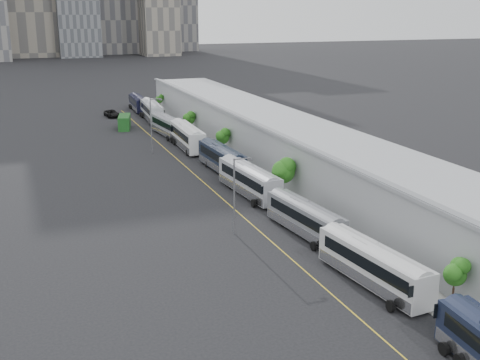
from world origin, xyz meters
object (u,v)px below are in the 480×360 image
bus_9 (138,104)px  bus_6 (187,139)px  street_lamp_near (236,190)px  street_lamp_far (152,122)px  bus_8 (152,112)px  bus_3 (305,221)px  bus_7 (168,128)px  bus_2 (373,269)px  bus_5 (222,161)px  shipping_container (124,122)px  bus_4 (249,183)px  suv (112,113)px

bus_9 → bus_6: bearing=-88.0°
street_lamp_near → street_lamp_far: size_ratio=0.91×
bus_8 → bus_3: bearing=-86.4°
bus_7 → bus_8: bearing=82.1°
bus_2 → bus_8: bearing=84.2°
bus_5 → street_lamp_far: bearing=112.3°
bus_8 → bus_9: size_ratio=1.16×
street_lamp_near → street_lamp_far: bearing=90.1°
bus_2 → shipping_container: 78.28m
bus_2 → bus_4: bearing=84.8°
street_lamp_near → suv: street_lamp_near is taller
bus_4 → bus_7: 40.14m
bus_3 → shipping_container: (-7.41, 64.90, -0.15)m
bus_3 → suv: (-7.60, 79.53, -0.71)m
bus_6 → bus_9: bus_6 is taller
bus_2 → bus_6: 56.49m
bus_4 → bus_8: (0.16, 57.26, 0.06)m
bus_3 → bus_4: (-0.42, 14.95, 0.16)m
bus_4 → bus_9: bus_4 is taller
street_lamp_near → bus_6: bearing=81.4°
street_lamp_far → shipping_container: street_lamp_far is taller
bus_3 → bus_6: 43.46m
bus_8 → shipping_container: bus_8 is taller
bus_6 → suv: 36.77m
bus_3 → street_lamp_near: (-6.69, 2.76, 3.28)m
bus_8 → shipping_container: 10.23m
bus_4 → shipping_container: bearing=93.8°
bus_4 → suv: size_ratio=2.42×
bus_7 → suv: bus_7 is taller
bus_6 → street_lamp_far: (-6.22, -1.38, 3.48)m
shipping_container → suv: 14.64m
bus_8 → street_lamp_far: bearing=-98.7°
bus_9 → street_lamp_far: 44.52m
street_lamp_far → bus_5: bearing=-65.4°
bus_6 → suv: size_ratio=2.52×
bus_5 → bus_8: 45.04m
bus_9 → suv: size_ratio=2.17×
bus_5 → bus_7: bus_5 is taller
suv → bus_2: bearing=-90.7°
bus_5 → shipping_container: bus_5 is taller
bus_4 → bus_5: (0.50, 12.22, -0.04)m
bus_2 → bus_4: (-0.38, 27.99, 0.09)m
bus_7 → bus_8: 17.14m
bus_2 → bus_9: bus_2 is taller
bus_4 → street_lamp_near: 14.06m
bus_5 → suv: size_ratio=2.35×
bus_9 → bus_8: bearing=-87.0°
bus_2 → bus_5: 40.20m
bus_8 → street_lamp_near: 69.82m
bus_7 → street_lamp_far: (-5.78, -13.02, 3.65)m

